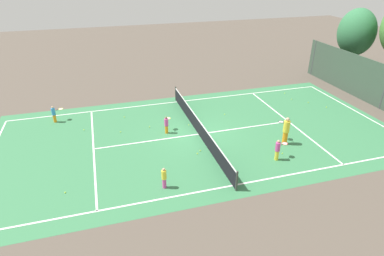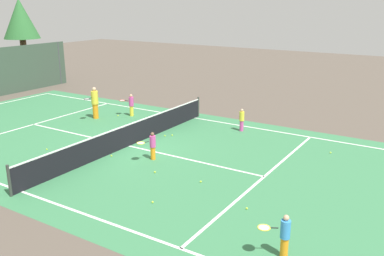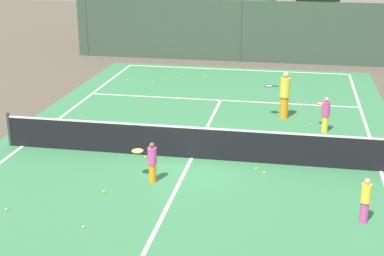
{
  "view_description": "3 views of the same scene",
  "coord_description": "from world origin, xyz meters",
  "px_view_note": "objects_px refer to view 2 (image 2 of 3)",
  "views": [
    {
      "loc": [
        17.25,
        -5.56,
        9.77
      ],
      "look_at": [
        0.48,
        -0.58,
        0.77
      ],
      "focal_mm": 30.61,
      "sensor_mm": 36.0,
      "label": 1
    },
    {
      "loc": [
        -13.4,
        -11.71,
        6.13
      ],
      "look_at": [
        1.05,
        -2.64,
        0.99
      ],
      "focal_mm": 39.47,
      "sensor_mm": 36.0,
      "label": 2
    },
    {
      "loc": [
        2.92,
        -15.6,
        6.4
      ],
      "look_at": [
        0.1,
        -0.5,
        1.14
      ],
      "focal_mm": 52.92,
      "sensor_mm": 36.0,
      "label": 3
    }
  ],
  "objects_px": {
    "tennis_ball_9": "(111,156)",
    "tennis_ball_10": "(47,149)",
    "player_0": "(95,102)",
    "tennis_ball_11": "(330,153)",
    "tennis_ball_12": "(247,208)",
    "tennis_ball_2": "(165,136)",
    "player_1": "(152,145)",
    "player_4": "(284,235)",
    "tennis_ball_8": "(172,135)",
    "tennis_ball_3": "(153,202)",
    "player_3": "(131,105)",
    "player_2": "(242,120)",
    "tennis_ball_1": "(118,116)",
    "tennis_ball_4": "(155,172)",
    "tennis_ball_5": "(201,182)"
  },
  "relations": [
    {
      "from": "player_3",
      "to": "tennis_ball_1",
      "type": "bearing_deg",
      "value": 125.89
    },
    {
      "from": "tennis_ball_2",
      "to": "tennis_ball_12",
      "type": "relative_size",
      "value": 1.0
    },
    {
      "from": "tennis_ball_10",
      "to": "player_1",
      "type": "bearing_deg",
      "value": -71.57
    },
    {
      "from": "tennis_ball_2",
      "to": "tennis_ball_5",
      "type": "xyz_separation_m",
      "value": [
        -3.65,
        -4.17,
        0.0
      ]
    },
    {
      "from": "tennis_ball_1",
      "to": "tennis_ball_11",
      "type": "relative_size",
      "value": 1.0
    },
    {
      "from": "tennis_ball_4",
      "to": "tennis_ball_12",
      "type": "distance_m",
      "value": 4.2
    },
    {
      "from": "tennis_ball_2",
      "to": "tennis_ball_10",
      "type": "bearing_deg",
      "value": 143.22
    },
    {
      "from": "tennis_ball_12",
      "to": "player_1",
      "type": "bearing_deg",
      "value": 69.73
    },
    {
      "from": "tennis_ball_5",
      "to": "tennis_ball_12",
      "type": "distance_m",
      "value": 2.43
    },
    {
      "from": "tennis_ball_3",
      "to": "tennis_ball_11",
      "type": "relative_size",
      "value": 1.0
    },
    {
      "from": "player_1",
      "to": "tennis_ball_1",
      "type": "distance_m",
      "value": 7.19
    },
    {
      "from": "tennis_ball_2",
      "to": "player_2",
      "type": "bearing_deg",
      "value": -44.67
    },
    {
      "from": "player_0",
      "to": "tennis_ball_11",
      "type": "relative_size",
      "value": 26.19
    },
    {
      "from": "player_4",
      "to": "tennis_ball_8",
      "type": "relative_size",
      "value": 17.62
    },
    {
      "from": "player_0",
      "to": "player_1",
      "type": "height_order",
      "value": "player_0"
    },
    {
      "from": "tennis_ball_11",
      "to": "tennis_ball_10",
      "type": "bearing_deg",
      "value": 120.11
    },
    {
      "from": "tennis_ball_1",
      "to": "tennis_ball_4",
      "type": "xyz_separation_m",
      "value": [
        -5.4,
        -6.63,
        0.0
      ]
    },
    {
      "from": "tennis_ball_2",
      "to": "tennis_ball_9",
      "type": "bearing_deg",
      "value": 175.18
    },
    {
      "from": "player_1",
      "to": "tennis_ball_1",
      "type": "height_order",
      "value": "player_1"
    },
    {
      "from": "tennis_ball_1",
      "to": "tennis_ball_8",
      "type": "bearing_deg",
      "value": -106.27
    },
    {
      "from": "player_2",
      "to": "player_0",
      "type": "bearing_deg",
      "value": 105.25
    },
    {
      "from": "tennis_ball_4",
      "to": "tennis_ball_5",
      "type": "height_order",
      "value": "same"
    },
    {
      "from": "player_1",
      "to": "player_4",
      "type": "height_order",
      "value": "player_4"
    },
    {
      "from": "player_4",
      "to": "tennis_ball_12",
      "type": "bearing_deg",
      "value": 45.07
    },
    {
      "from": "tennis_ball_11",
      "to": "tennis_ball_12",
      "type": "relative_size",
      "value": 1.0
    },
    {
      "from": "player_4",
      "to": "player_0",
      "type": "bearing_deg",
      "value": 62.1
    },
    {
      "from": "tennis_ball_1",
      "to": "tennis_ball_8",
      "type": "xyz_separation_m",
      "value": [
        -1.34,
        -4.6,
        0.0
      ]
    },
    {
      "from": "tennis_ball_10",
      "to": "player_0",
      "type": "bearing_deg",
      "value": 21.15
    },
    {
      "from": "tennis_ball_9",
      "to": "tennis_ball_12",
      "type": "height_order",
      "value": "same"
    },
    {
      "from": "player_1",
      "to": "player_3",
      "type": "xyz_separation_m",
      "value": [
        4.78,
        5.1,
        0.05
      ]
    },
    {
      "from": "player_2",
      "to": "player_3",
      "type": "height_order",
      "value": "player_3"
    },
    {
      "from": "tennis_ball_2",
      "to": "tennis_ball_10",
      "type": "relative_size",
      "value": 1.0
    },
    {
      "from": "player_0",
      "to": "tennis_ball_5",
      "type": "bearing_deg",
      "value": -114.72
    },
    {
      "from": "player_3",
      "to": "tennis_ball_12",
      "type": "bearing_deg",
      "value": -123.2
    },
    {
      "from": "player_0",
      "to": "tennis_ball_2",
      "type": "xyz_separation_m",
      "value": [
        -0.6,
        -5.06,
        -0.86
      ]
    },
    {
      "from": "tennis_ball_3",
      "to": "tennis_ball_12",
      "type": "distance_m",
      "value": 2.96
    },
    {
      "from": "tennis_ball_8",
      "to": "tennis_ball_10",
      "type": "relative_size",
      "value": 1.0
    },
    {
      "from": "player_1",
      "to": "tennis_ball_2",
      "type": "xyz_separation_m",
      "value": [
        2.75,
        1.35,
        -0.57
      ]
    },
    {
      "from": "tennis_ball_3",
      "to": "tennis_ball_8",
      "type": "height_order",
      "value": "same"
    },
    {
      "from": "tennis_ball_3",
      "to": "player_0",
      "type": "bearing_deg",
      "value": 53.76
    },
    {
      "from": "tennis_ball_1",
      "to": "player_2",
      "type": "bearing_deg",
      "value": -80.95
    },
    {
      "from": "player_3",
      "to": "tennis_ball_8",
      "type": "relative_size",
      "value": 18.69
    },
    {
      "from": "player_1",
      "to": "tennis_ball_10",
      "type": "xyz_separation_m",
      "value": [
        -1.51,
        4.53,
        -0.57
      ]
    },
    {
      "from": "player_1",
      "to": "tennis_ball_3",
      "type": "xyz_separation_m",
      "value": [
        -3.06,
        -2.34,
        -0.57
      ]
    },
    {
      "from": "tennis_ball_9",
      "to": "tennis_ball_12",
      "type": "distance_m",
      "value": 6.79
    },
    {
      "from": "player_2",
      "to": "tennis_ball_9",
      "type": "bearing_deg",
      "value": 154.0
    },
    {
      "from": "tennis_ball_9",
      "to": "tennis_ball_10",
      "type": "xyz_separation_m",
      "value": [
        -0.89,
        2.9,
        0.0
      ]
    },
    {
      "from": "tennis_ball_5",
      "to": "tennis_ball_2",
      "type": "bearing_deg",
      "value": 48.83
    },
    {
      "from": "player_2",
      "to": "tennis_ball_1",
      "type": "bearing_deg",
      "value": 99.05
    },
    {
      "from": "tennis_ball_3",
      "to": "tennis_ball_9",
      "type": "relative_size",
      "value": 1.0
    }
  ]
}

